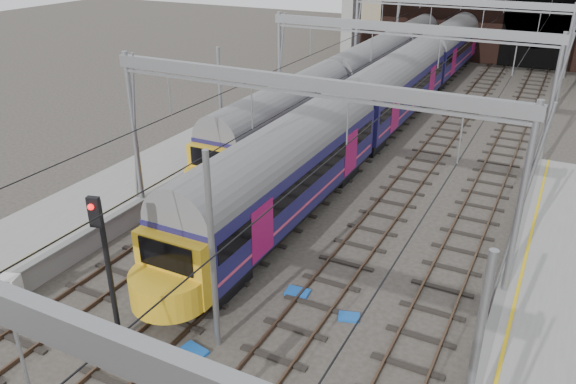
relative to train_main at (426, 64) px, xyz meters
The scene contains 12 objects.
ground 36.32m from the train_main, 86.84° to the right, with size 160.00×160.00×0.00m, color #38332D.
platform_left 34.71m from the train_main, 103.66° to the right, with size 4.32×55.00×1.12m.
tracks 21.42m from the train_main, 84.60° to the right, with size 14.40×80.00×0.22m.
overhead_line 15.35m from the train_main, 82.25° to the right, with size 16.80×80.00×8.00m.
retaining_wall 16.22m from the train_main, 77.82° to the left, with size 28.00×2.75×9.00m.
train_main is the anchor object (origin of this frame).
train_second 4.81m from the train_main, 146.25° to the right, with size 2.66×46.12×4.62m.
signal_near_left 35.59m from the train_main, 91.80° to the right, with size 0.42×0.49×5.47m.
relay_cabinet 36.42m from the train_main, 99.18° to the right, with size 0.67×0.56×1.35m, color silver.
equip_cover_a 35.06m from the train_main, 87.52° to the right, with size 0.93×0.65×0.11m, color #1753B0.
equip_cover_b 30.63m from the train_main, 84.16° to the right, with size 0.89×0.63×0.10m, color #1753B0.
equip_cover_c 31.43m from the train_main, 80.04° to the right, with size 0.76×0.54×0.09m, color #1753B0.
Camera 1 is at (8.89, -10.24, 12.69)m, focal length 35.00 mm.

